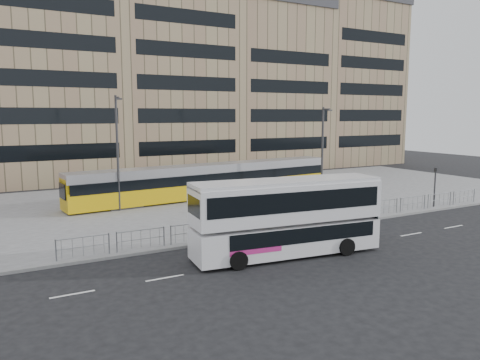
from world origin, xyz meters
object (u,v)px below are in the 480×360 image
tram (210,181)px  traffic_light_west (257,197)px  traffic_light_east (435,182)px  ad_panel (369,204)px  pedestrian (300,204)px  lamp_post_east (323,147)px  station_sign (349,197)px  lamp_post_west (118,149)px  double_decker_bus (287,215)px

tram → traffic_light_west: traffic_light_west is taller
traffic_light_east → ad_panel: bearing=163.4°
pedestrian → lamp_post_east: 10.13m
station_sign → lamp_post_west: size_ratio=0.25×
double_decker_bus → lamp_post_east: size_ratio=1.31×
ad_panel → traffic_light_east: bearing=19.5°
station_sign → lamp_post_east: bearing=79.5°
tram → traffic_light_east: size_ratio=8.02×
tram → traffic_light_east: traffic_light_east is taller
tram → lamp_post_east: bearing=-27.6°
double_decker_bus → lamp_post_west: 16.04m
double_decker_bus → lamp_post_east: lamp_post_east is taller
double_decker_bus → traffic_light_east: double_decker_bus is taller
double_decker_bus → ad_panel: bearing=29.8°
traffic_light_west → lamp_post_west: (-6.28, 9.64, 2.70)m
pedestrian → station_sign: bearing=-150.4°
traffic_light_west → ad_panel: bearing=-9.8°
double_decker_bus → traffic_light_east: 17.78m
lamp_post_west → traffic_light_west: bearing=-56.9°
pedestrian → lamp_post_east: size_ratio=0.22×
double_decker_bus → traffic_light_west: bearing=81.4°
ad_panel → lamp_post_west: lamp_post_west is taller
tram → lamp_post_east: 10.47m
tram → pedestrian: (2.23, -10.17, -0.60)m
tram → pedestrian: tram is taller
lamp_post_west → lamp_post_east: lamp_post_west is taller
lamp_post_east → pedestrian: bearing=-138.2°
tram → lamp_post_west: bearing=-172.3°
station_sign → pedestrian: 3.43m
traffic_light_west → traffic_light_east: same height
double_decker_bus → pedestrian: size_ratio=5.96×
traffic_light_west → pedestrian: bearing=16.0°
lamp_post_east → lamp_post_west: bearing=174.0°
traffic_light_west → station_sign: bearing=-8.2°
station_sign → lamp_post_west: lamp_post_west is taller
double_decker_bus → ad_panel: (9.99, 4.26, -1.06)m
traffic_light_east → lamp_post_west: lamp_post_west is taller
tram → ad_panel: tram is taller
double_decker_bus → traffic_light_east: size_ratio=3.31×
station_sign → lamp_post_east: lamp_post_east is taller
double_decker_bus → lamp_post_west: size_ratio=1.19×
ad_panel → lamp_post_east: (3.00, 8.96, 3.32)m
traffic_light_west → traffic_light_east: bearing=-5.0°
tram → station_sign: 13.26m
traffic_light_west → lamp_post_east: bearing=32.2°
double_decker_bus → traffic_light_east: bearing=21.6°
ad_panel → pedestrian: bearing=164.5°
traffic_light_west → lamp_post_east: 14.09m
double_decker_bus → lamp_post_west: bearing=114.3°
ad_panel → traffic_light_east: size_ratio=0.53×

